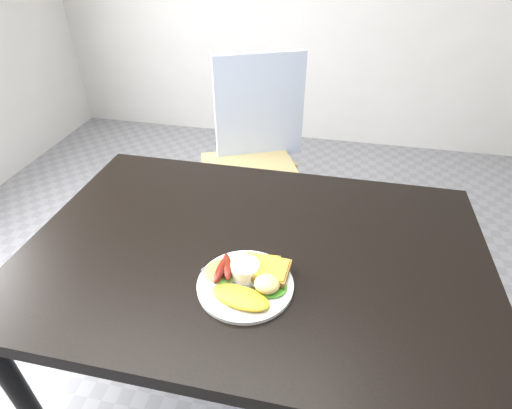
% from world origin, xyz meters
% --- Properties ---
extents(room_floor, '(4.00, 4.50, 0.02)m').
position_xyz_m(room_floor, '(0.00, 0.00, -0.01)').
color(room_floor, gray).
rests_on(room_floor, ground).
extents(dining_table, '(1.20, 0.80, 0.04)m').
position_xyz_m(dining_table, '(0.00, 0.00, 0.73)').
color(dining_table, black).
rests_on(dining_table, ground).
extents(dining_chair, '(0.58, 0.58, 0.05)m').
position_xyz_m(dining_chair, '(-0.20, 0.84, 0.45)').
color(dining_chair, '#A08A55').
rests_on(dining_chair, ground).
extents(person, '(0.61, 0.51, 1.44)m').
position_xyz_m(person, '(-0.18, 0.67, 0.72)').
color(person, navy).
rests_on(person, ground).
extents(plate, '(0.23, 0.23, 0.01)m').
position_xyz_m(plate, '(0.01, -0.14, 0.76)').
color(plate, white).
rests_on(plate, dining_table).
extents(lettuce_left, '(0.11, 0.10, 0.01)m').
position_xyz_m(lettuce_left, '(-0.05, -0.12, 0.77)').
color(lettuce_left, '#43942B').
rests_on(lettuce_left, plate).
extents(lettuce_right, '(0.09, 0.09, 0.01)m').
position_xyz_m(lettuce_right, '(0.07, -0.14, 0.77)').
color(lettuce_right, '#258718').
rests_on(lettuce_right, plate).
extents(omelette, '(0.15, 0.09, 0.02)m').
position_xyz_m(omelette, '(0.01, -0.19, 0.77)').
color(omelette, gold).
rests_on(omelette, plate).
extents(sausage_a, '(0.03, 0.10, 0.02)m').
position_xyz_m(sausage_a, '(-0.05, -0.13, 0.78)').
color(sausage_a, '#64140E').
rests_on(sausage_a, lettuce_left).
extents(sausage_b, '(0.05, 0.09, 0.02)m').
position_xyz_m(sausage_b, '(-0.04, -0.12, 0.78)').
color(sausage_b, '#5C0E05').
rests_on(sausage_b, lettuce_left).
extents(ramekin, '(0.08, 0.08, 0.04)m').
position_xyz_m(ramekin, '(0.00, -0.12, 0.78)').
color(ramekin, white).
rests_on(ramekin, plate).
extents(toast_a, '(0.09, 0.09, 0.01)m').
position_xyz_m(toast_a, '(0.04, -0.09, 0.77)').
color(toast_a, '#92611A').
rests_on(toast_a, plate).
extents(toast_b, '(0.09, 0.09, 0.01)m').
position_xyz_m(toast_b, '(0.06, -0.11, 0.78)').
color(toast_b, brown).
rests_on(toast_b, toast_a).
extents(potato_salad, '(0.07, 0.07, 0.03)m').
position_xyz_m(potato_salad, '(0.06, -0.15, 0.79)').
color(potato_salad, beige).
rests_on(potato_salad, lettuce_right).
extents(fork, '(0.14, 0.05, 0.00)m').
position_xyz_m(fork, '(-0.03, -0.14, 0.76)').
color(fork, '#ADAFB7').
rests_on(fork, plate).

